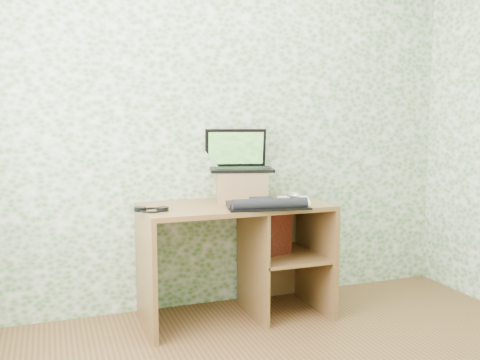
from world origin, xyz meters
name	(u,v)px	position (x,y,z in m)	size (l,w,h in m)	color
wall_back	(220,118)	(0.00, 1.75, 1.30)	(3.50, 3.50, 0.00)	white
desk	(245,243)	(0.08, 1.47, 0.48)	(1.20, 0.60, 0.75)	brown
riser	(241,186)	(0.09, 1.58, 0.85)	(0.33, 0.27, 0.20)	brown
laptop	(239,161)	(0.09, 1.63, 1.01)	(0.48, 0.39, 0.28)	black
keyboard	(266,204)	(0.13, 1.24, 0.77)	(0.51, 0.32, 0.07)	black
headphones	(151,210)	(-0.56, 1.37, 0.76)	(0.20, 0.19, 0.03)	black
notepad	(293,200)	(0.41, 1.43, 0.76)	(0.21, 0.30, 0.01)	white
mouse	(294,197)	(0.41, 1.41, 0.78)	(0.07, 0.11, 0.04)	silver
pen	(293,197)	(0.43, 1.49, 0.77)	(0.01, 0.01, 0.13)	black
red_box	(274,233)	(0.27, 1.44, 0.54)	(0.25, 0.08, 0.30)	maroon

